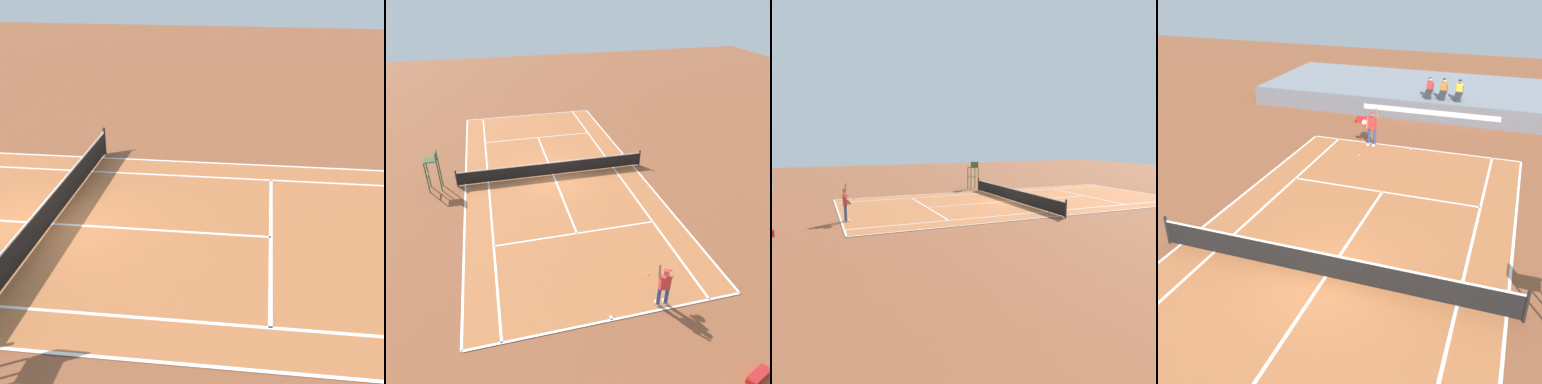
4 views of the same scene
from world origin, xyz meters
The scene contains 6 objects.
ground_plane centered at (0.00, 0.00, 0.00)m, with size 80.00×80.00×0.00m, color brown.
court centered at (0.00, 0.00, 0.01)m, with size 11.08×23.88×0.03m.
net centered at (0.00, 0.00, 0.52)m, with size 11.98×0.10×1.07m.
tennis_player centered at (-2.14, 11.63, 0.99)m, with size 0.79×0.62×2.08m.
tennis_ball centered at (-2.27, 9.99, 0.03)m, with size 0.07×0.07×0.07m, color #D1E533.
umpire_chair centered at (7.11, 0.00, 1.56)m, with size 0.77×0.77×2.44m.
Camera 3 is at (-22.52, 13.06, 4.49)m, focal length 34.11 mm.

